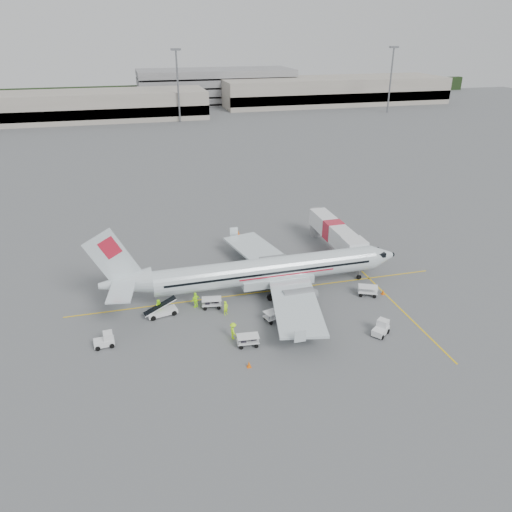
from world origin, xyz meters
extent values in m
plane|color=#56595B|center=(0.00, 0.00, 0.00)|extent=(360.00, 360.00, 0.00)
cube|color=yellow|center=(0.00, 0.00, 0.01)|extent=(44.00, 0.20, 0.01)
cube|color=yellow|center=(14.00, -8.00, 0.01)|extent=(0.20, 20.00, 0.01)
cone|color=#F0600A|center=(13.71, -4.15, 0.32)|extent=(0.40, 0.40, 0.65)
cone|color=#F0600A|center=(1.51, 18.20, 0.35)|extent=(0.43, 0.43, 0.71)
cone|color=#F0600A|center=(-4.76, -13.42, 0.32)|extent=(0.40, 0.40, 0.65)
imported|color=#AAF113|center=(-4.94, -3.88, 0.82)|extent=(0.72, 0.67, 1.65)
imported|color=#AAF113|center=(-11.87, -2.05, 0.91)|extent=(1.06, 0.93, 1.83)
imported|color=#AAF113|center=(-5.15, -8.56, 0.90)|extent=(0.87, 1.27, 1.81)
imported|color=#AAF113|center=(-7.84, -1.50, 0.92)|extent=(1.16, 0.93, 1.85)
camera|label=1|loc=(-13.68, -49.64, 28.44)|focal=35.00mm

